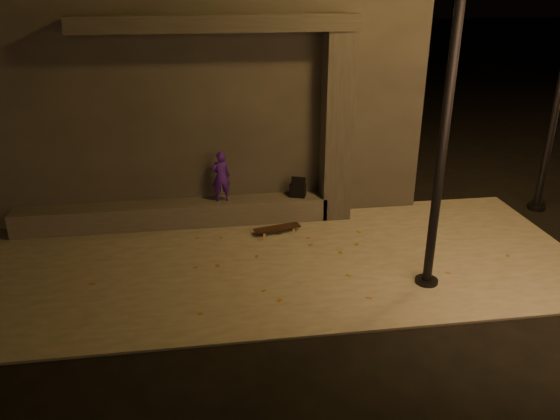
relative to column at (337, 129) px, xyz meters
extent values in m
plane|color=black|center=(-1.70, -3.75, -1.84)|extent=(120.00, 120.00, 0.00)
cube|color=#625D56|center=(-1.70, -1.75, -1.82)|extent=(11.00, 4.40, 0.04)
cube|color=#373532|center=(-2.70, 2.75, 0.76)|extent=(9.00, 5.00, 5.20)
cube|color=#4F4D48|center=(-3.20, 0.00, -1.58)|extent=(6.00, 0.55, 0.45)
cube|color=#373532|center=(0.00, 0.00, 0.00)|extent=(0.55, 0.55, 3.60)
cube|color=#373532|center=(-2.20, 0.05, 1.94)|extent=(5.00, 0.70, 0.28)
imported|color=#42189F|center=(-2.25, 0.00, -0.86)|extent=(0.38, 0.27, 0.99)
cube|color=black|center=(-0.75, 0.00, -1.22)|extent=(0.36, 0.29, 0.25)
cube|color=black|center=(-0.75, 0.00, -1.01)|extent=(0.27, 0.13, 0.18)
cube|color=black|center=(-1.25, -0.65, -1.71)|extent=(0.92, 0.43, 0.02)
cylinder|color=#A87D43|center=(-0.98, -0.50, -1.77)|extent=(0.07, 0.05, 0.06)
cylinder|color=#A87D43|center=(-0.94, -0.66, -1.77)|extent=(0.07, 0.05, 0.06)
cylinder|color=#A87D43|center=(-1.56, -0.64, -1.77)|extent=(0.07, 0.05, 0.06)
cylinder|color=#A87D43|center=(-1.52, -0.80, -1.77)|extent=(0.07, 0.05, 0.06)
cube|color=#99999E|center=(-0.96, -0.58, -1.73)|extent=(0.10, 0.19, 0.02)
cube|color=#99999E|center=(-1.54, -0.72, -1.73)|extent=(0.10, 0.19, 0.02)
cylinder|color=black|center=(0.84, -2.84, 1.36)|extent=(0.14, 0.14, 6.39)
cylinder|color=black|center=(0.84, -2.84, -1.79)|extent=(0.36, 0.36, 0.10)
cylinder|color=black|center=(4.35, -0.22, -1.79)|extent=(0.36, 0.36, 0.10)
camera|label=1|loc=(-2.55, -9.95, 2.65)|focal=35.00mm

